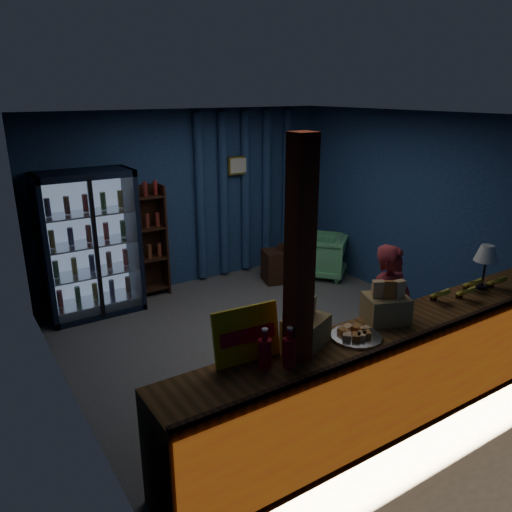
{
  "coord_description": "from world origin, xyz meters",
  "views": [
    {
      "loc": [
        -3.08,
        -4.49,
        2.86
      ],
      "look_at": [
        -0.31,
        -0.2,
        1.15
      ],
      "focal_mm": 35.0,
      "sensor_mm": 36.0,
      "label": 1
    }
  ],
  "objects_px": {
    "pastry_tray": "(356,335)",
    "table_lamp": "(487,255)",
    "green_chair": "(322,255)",
    "shopkeeper": "(389,317)"
  },
  "relations": [
    {
      "from": "green_chair",
      "to": "pastry_tray",
      "type": "relative_size",
      "value": 1.78
    },
    {
      "from": "pastry_tray",
      "to": "table_lamp",
      "type": "xyz_separation_m",
      "value": [
        1.79,
        0.08,
        0.34
      ]
    },
    {
      "from": "green_chair",
      "to": "table_lamp",
      "type": "relative_size",
      "value": 1.62
    },
    {
      "from": "pastry_tray",
      "to": "table_lamp",
      "type": "height_order",
      "value": "table_lamp"
    },
    {
      "from": "table_lamp",
      "to": "shopkeeper",
      "type": "bearing_deg",
      "value": 158.25
    },
    {
      "from": "shopkeeper",
      "to": "green_chair",
      "type": "xyz_separation_m",
      "value": [
        1.46,
        2.73,
        -0.39
      ]
    },
    {
      "from": "pastry_tray",
      "to": "shopkeeper",
      "type": "bearing_deg",
      "value": 26.84
    },
    {
      "from": "shopkeeper",
      "to": "green_chair",
      "type": "height_order",
      "value": "shopkeeper"
    },
    {
      "from": "pastry_tray",
      "to": "table_lamp",
      "type": "distance_m",
      "value": 1.82
    },
    {
      "from": "pastry_tray",
      "to": "table_lamp",
      "type": "relative_size",
      "value": 0.91
    }
  ]
}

